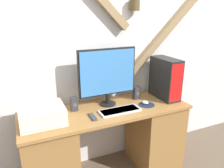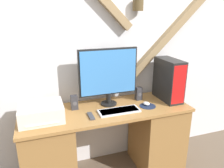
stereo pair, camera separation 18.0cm
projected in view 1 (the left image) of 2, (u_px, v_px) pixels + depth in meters
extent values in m
cube|color=silver|center=(94.00, 48.00, 2.29)|extent=(6.40, 0.05, 2.70)
cube|color=olive|center=(165.00, 32.00, 2.52)|extent=(0.97, 0.08, 0.97)
cylinder|color=#4C3D23|center=(134.00, 5.00, 2.25)|extent=(0.11, 0.11, 0.11)
cube|color=olive|center=(107.00, 111.00, 2.17)|extent=(1.68, 0.58, 0.03)
cube|color=olive|center=(49.00, 159.00, 2.07)|extent=(0.47, 0.53, 0.76)
cube|color=olive|center=(154.00, 132.00, 2.53)|extent=(0.47, 0.53, 0.76)
cylinder|color=black|center=(108.00, 104.00, 2.28)|extent=(0.17, 0.17, 0.02)
cylinder|color=black|center=(108.00, 98.00, 2.26)|extent=(0.05, 0.05, 0.11)
cube|color=black|center=(107.00, 72.00, 2.18)|extent=(0.61, 0.03, 0.48)
cube|color=#387AC6|center=(108.00, 72.00, 2.17)|extent=(0.57, 0.01, 0.44)
cube|color=silver|center=(120.00, 111.00, 2.12)|extent=(0.40, 0.15, 0.02)
cube|color=white|center=(120.00, 110.00, 2.11)|extent=(0.37, 0.13, 0.01)
cylinder|color=#19233D|center=(147.00, 105.00, 2.27)|extent=(0.17, 0.17, 0.00)
ellipsoid|color=silver|center=(145.00, 102.00, 2.28)|extent=(0.06, 0.08, 0.03)
cube|color=black|center=(165.00, 78.00, 2.40)|extent=(0.17, 0.38, 0.45)
cube|color=red|center=(176.00, 83.00, 2.24)|extent=(0.15, 0.01, 0.40)
cube|color=beige|center=(42.00, 115.00, 1.89)|extent=(0.38, 0.32, 0.14)
cube|color=white|center=(44.00, 124.00, 1.82)|extent=(0.27, 0.14, 0.01)
cube|color=#2D2D33|center=(74.00, 104.00, 2.12)|extent=(0.07, 0.06, 0.14)
cylinder|color=#47474C|center=(75.00, 105.00, 2.09)|extent=(0.04, 0.00, 0.04)
cube|color=#2D2D33|center=(136.00, 93.00, 2.41)|extent=(0.07, 0.06, 0.14)
cylinder|color=#47474C|center=(138.00, 94.00, 2.38)|extent=(0.04, 0.00, 0.04)
cube|color=#38383D|center=(93.00, 117.00, 1.99)|extent=(0.04, 0.15, 0.02)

